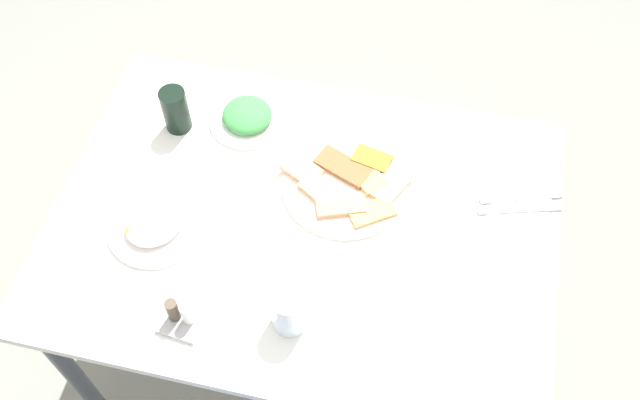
{
  "coord_description": "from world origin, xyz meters",
  "views": [
    {
      "loc": [
        -0.23,
        0.84,
        2.13
      ],
      "look_at": [
        -0.03,
        -0.05,
        0.77
      ],
      "focal_mm": 39.43,
      "sensor_mm": 36.0,
      "label": 1
    }
  ],
  "objects_px": {
    "pide_platter": "(346,184)",
    "salad_plate_greens": "(247,117)",
    "dining_table": "(304,238)",
    "salad_plate_rice": "(154,224)",
    "paper_napkin": "(520,204)",
    "drinking_glass": "(289,310)",
    "fork": "(521,197)",
    "condiment_caddy": "(181,316)",
    "soda_can": "(175,110)",
    "spoon": "(520,210)"
  },
  "relations": [
    {
      "from": "salad_plate_rice",
      "to": "spoon",
      "type": "xyz_separation_m",
      "value": [
        -0.82,
        -0.23,
        -0.01
      ]
    },
    {
      "from": "spoon",
      "to": "fork",
      "type": "bearing_deg",
      "value": -106.36
    },
    {
      "from": "paper_napkin",
      "to": "fork",
      "type": "relative_size",
      "value": 0.64
    },
    {
      "from": "paper_napkin",
      "to": "fork",
      "type": "bearing_deg",
      "value": -90.0
    },
    {
      "from": "salad_plate_greens",
      "to": "spoon",
      "type": "height_order",
      "value": "salad_plate_greens"
    },
    {
      "from": "salad_plate_rice",
      "to": "condiment_caddy",
      "type": "bearing_deg",
      "value": 123.86
    },
    {
      "from": "dining_table",
      "to": "fork",
      "type": "distance_m",
      "value": 0.53
    },
    {
      "from": "pide_platter",
      "to": "salad_plate_greens",
      "type": "xyz_separation_m",
      "value": [
        0.29,
        -0.15,
        0.01
      ]
    },
    {
      "from": "salad_plate_rice",
      "to": "paper_napkin",
      "type": "xyz_separation_m",
      "value": [
        -0.82,
        -0.25,
        -0.02
      ]
    },
    {
      "from": "pide_platter",
      "to": "paper_napkin",
      "type": "bearing_deg",
      "value": -174.36
    },
    {
      "from": "salad_plate_rice",
      "to": "salad_plate_greens",
      "type": "bearing_deg",
      "value": -108.26
    },
    {
      "from": "dining_table",
      "to": "salad_plate_rice",
      "type": "height_order",
      "value": "salad_plate_rice"
    },
    {
      "from": "dining_table",
      "to": "fork",
      "type": "height_order",
      "value": "fork"
    },
    {
      "from": "drinking_glass",
      "to": "paper_napkin",
      "type": "distance_m",
      "value": 0.62
    },
    {
      "from": "drinking_glass",
      "to": "spoon",
      "type": "xyz_separation_m",
      "value": [
        -0.46,
        -0.39,
        -0.05
      ]
    },
    {
      "from": "fork",
      "to": "dining_table",
      "type": "bearing_deg",
      "value": 1.4
    },
    {
      "from": "salad_plate_greens",
      "to": "soda_can",
      "type": "height_order",
      "value": "soda_can"
    },
    {
      "from": "pide_platter",
      "to": "fork",
      "type": "distance_m",
      "value": 0.42
    },
    {
      "from": "soda_can",
      "to": "condiment_caddy",
      "type": "bearing_deg",
      "value": 109.99
    },
    {
      "from": "salad_plate_rice",
      "to": "paper_napkin",
      "type": "height_order",
      "value": "salad_plate_rice"
    },
    {
      "from": "salad_plate_greens",
      "to": "fork",
      "type": "height_order",
      "value": "salad_plate_greens"
    },
    {
      "from": "salad_plate_rice",
      "to": "drinking_glass",
      "type": "bearing_deg",
      "value": 156.46
    },
    {
      "from": "drinking_glass",
      "to": "condiment_caddy",
      "type": "height_order",
      "value": "drinking_glass"
    },
    {
      "from": "soda_can",
      "to": "pide_platter",
      "type": "bearing_deg",
      "value": 168.51
    },
    {
      "from": "soda_can",
      "to": "condiment_caddy",
      "type": "relative_size",
      "value": 1.24
    },
    {
      "from": "pide_platter",
      "to": "salad_plate_greens",
      "type": "relative_size",
      "value": 1.65
    },
    {
      "from": "paper_napkin",
      "to": "condiment_caddy",
      "type": "height_order",
      "value": "condiment_caddy"
    },
    {
      "from": "pide_platter",
      "to": "dining_table",
      "type": "bearing_deg",
      "value": 56.14
    },
    {
      "from": "fork",
      "to": "condiment_caddy",
      "type": "distance_m",
      "value": 0.83
    },
    {
      "from": "soda_can",
      "to": "drinking_glass",
      "type": "bearing_deg",
      "value": 131.51
    },
    {
      "from": "pide_platter",
      "to": "condiment_caddy",
      "type": "bearing_deg",
      "value": 57.21
    },
    {
      "from": "dining_table",
      "to": "pide_platter",
      "type": "distance_m",
      "value": 0.17
    },
    {
      "from": "salad_plate_greens",
      "to": "dining_table",
      "type": "bearing_deg",
      "value": 128.67
    },
    {
      "from": "spoon",
      "to": "condiment_caddy",
      "type": "height_order",
      "value": "condiment_caddy"
    },
    {
      "from": "salad_plate_rice",
      "to": "paper_napkin",
      "type": "distance_m",
      "value": 0.86
    },
    {
      "from": "soda_can",
      "to": "paper_napkin",
      "type": "xyz_separation_m",
      "value": [
        -0.87,
        0.05,
        -0.06
      ]
    },
    {
      "from": "pide_platter",
      "to": "soda_can",
      "type": "bearing_deg",
      "value": -11.49
    },
    {
      "from": "fork",
      "to": "condiment_caddy",
      "type": "relative_size",
      "value": 2.02
    },
    {
      "from": "condiment_caddy",
      "to": "dining_table",
      "type": "bearing_deg",
      "value": -122.37
    },
    {
      "from": "salad_plate_rice",
      "to": "condiment_caddy",
      "type": "distance_m",
      "value": 0.25
    },
    {
      "from": "salad_plate_greens",
      "to": "salad_plate_rice",
      "type": "bearing_deg",
      "value": 71.74
    },
    {
      "from": "dining_table",
      "to": "drinking_glass",
      "type": "height_order",
      "value": "drinking_glass"
    },
    {
      "from": "dining_table",
      "to": "pide_platter",
      "type": "xyz_separation_m",
      "value": [
        -0.08,
        -0.12,
        0.09
      ]
    },
    {
      "from": "paper_napkin",
      "to": "condiment_caddy",
      "type": "bearing_deg",
      "value": 33.91
    },
    {
      "from": "salad_plate_greens",
      "to": "fork",
      "type": "relative_size",
      "value": 0.99
    },
    {
      "from": "spoon",
      "to": "condiment_caddy",
      "type": "distance_m",
      "value": 0.81
    },
    {
      "from": "fork",
      "to": "salad_plate_greens",
      "type": "bearing_deg",
      "value": -25.38
    },
    {
      "from": "spoon",
      "to": "paper_napkin",
      "type": "bearing_deg",
      "value": -106.36
    },
    {
      "from": "dining_table",
      "to": "salad_plate_rice",
      "type": "distance_m",
      "value": 0.36
    },
    {
      "from": "soda_can",
      "to": "salad_plate_greens",
      "type": "bearing_deg",
      "value": -161.87
    }
  ]
}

